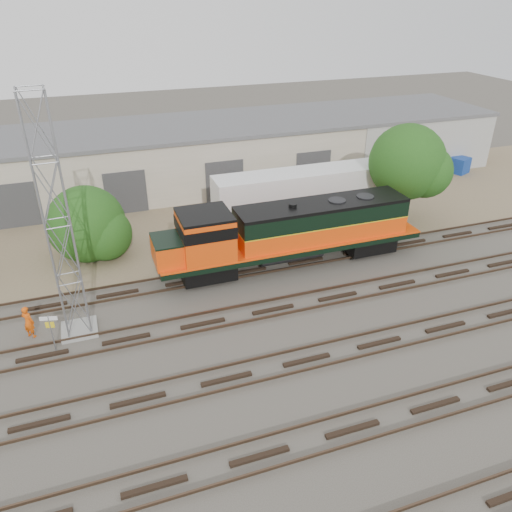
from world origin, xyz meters
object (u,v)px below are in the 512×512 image
object	(u,v)px
signal_tower	(58,228)
semi_trailer	(304,190)
worker	(28,322)
locomotive	(287,232)

from	to	relation	value
signal_tower	semi_trailer	distance (m)	19.17
signal_tower	semi_trailer	world-z (taller)	signal_tower
signal_tower	worker	world-z (taller)	signal_tower
signal_tower	worker	bearing A→B (deg)	171.47
locomotive	signal_tower	bearing A→B (deg)	-167.28
semi_trailer	signal_tower	bearing A→B (deg)	-151.84
locomotive	worker	world-z (taller)	locomotive
locomotive	semi_trailer	size ratio (longest dim) A/B	1.31
locomotive	worker	xyz separation A→B (m)	(-15.19, -2.55, -1.46)
worker	semi_trailer	xyz separation A→B (m)	(19.00, 8.50, 1.62)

